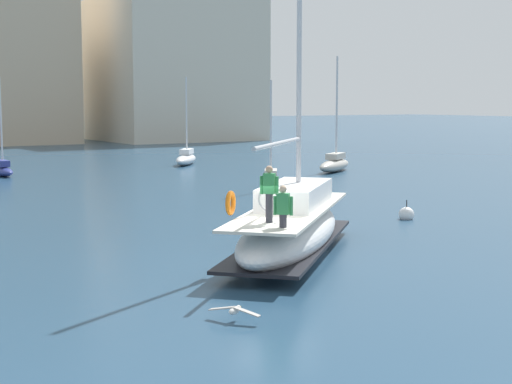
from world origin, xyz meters
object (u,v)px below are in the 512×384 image
Objects in this scene: main_sailboat at (291,226)px; seagull at (235,310)px; moored_sloop_near at (271,181)px; moored_catamaran at (2,169)px; moored_cutter_left at (186,158)px; moored_sloop_far at (335,163)px; mooring_buoy at (406,215)px.

seagull is (-5.32, -5.38, -0.66)m from main_sailboat.
moored_sloop_near is at bearing 54.40° from seagull.
seagull is at bearing -97.00° from moored_catamaran.
moored_cutter_left is (14.21, 1.45, 0.06)m from moored_catamaran.
seagull is at bearing -131.92° from moored_sloop_far.
main_sailboat reaches higher than seagull.
mooring_buoy is at bearing -99.95° from moored_cutter_left.
moored_sloop_far reaches higher than seagull.
main_sailboat is 31.33m from moored_catamaran.
moored_sloop_far is at bearing 59.25° from mooring_buoy.
seagull is (-14.93, -20.86, -0.22)m from moored_sloop_near.
mooring_buoy is at bearing 33.08° from seagull.
moored_sloop_far reaches higher than moored_catamaran.
moored_sloop_far is (9.72, 6.60, 0.09)m from moored_sloop_near.
moored_catamaran is 7.00× the size of mooring_buoy.
moored_sloop_far is at bearing 48.08° from seagull.
moored_catamaran is 36.97m from seagull.
moored_cutter_left is at bearing 119.08° from moored_sloop_far.
main_sailboat is 1.99× the size of moored_cutter_left.
moored_cutter_left reaches higher than mooring_buoy.
moored_sloop_near is 12.09m from mooring_buoy.
main_sailboat is at bearing -88.51° from moored_catamaran.
moored_sloop_far is at bearing -60.92° from moored_cutter_left.
moored_catamaran is at bearing 83.00° from seagull.
mooring_buoy is (-5.14, -29.29, -0.34)m from moored_cutter_left.
main_sailboat is at bearing -121.84° from moored_sloop_near.
moored_sloop_near is 0.89× the size of moored_cutter_left.
main_sailboat is at bearing -131.20° from moored_sloop_far.
seagull is at bearing -146.92° from mooring_buoy.
moored_cutter_left is at bearing 77.65° from moored_sloop_near.
mooring_buoy is at bearing 22.77° from main_sailboat.
mooring_buoy is at bearing -71.96° from moored_catamaran.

